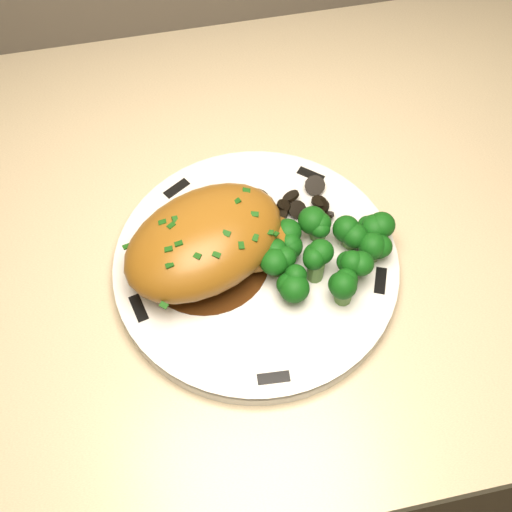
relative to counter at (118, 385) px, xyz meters
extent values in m
cube|color=#4D3A23|center=(0.00, 0.00, -0.02)|extent=(1.98, 0.64, 0.85)
cube|color=beige|center=(0.00, 0.00, 0.42)|extent=(2.04, 0.67, 0.03)
cube|color=#4C443A|center=(0.00, 0.32, 0.50)|extent=(2.04, 0.02, 0.12)
cylinder|color=silver|center=(0.22, -0.08, 0.45)|extent=(0.34, 0.34, 0.02)
cube|color=black|center=(0.30, 0.01, 0.46)|extent=(0.03, 0.03, 0.00)
cube|color=black|center=(0.15, 0.03, 0.46)|extent=(0.03, 0.02, 0.00)
cube|color=black|center=(0.09, -0.11, 0.46)|extent=(0.02, 0.03, 0.00)
cube|color=black|center=(0.21, -0.21, 0.46)|extent=(0.03, 0.01, 0.00)
cube|color=black|center=(0.33, -0.13, 0.46)|extent=(0.02, 0.03, 0.00)
cylinder|color=#371B0A|center=(0.17, -0.07, 0.46)|extent=(0.13, 0.13, 0.00)
ellipsoid|color=#8B5618|center=(0.17, -0.07, 0.49)|extent=(0.20, 0.17, 0.07)
ellipsoid|color=#8B5618|center=(0.22, -0.07, 0.48)|extent=(0.09, 0.08, 0.04)
cube|color=#12400D|center=(0.12, -0.08, 0.52)|extent=(0.01, 0.01, 0.00)
cube|color=#12400D|center=(0.14, -0.08, 0.52)|extent=(0.01, 0.01, 0.00)
cube|color=#12400D|center=(0.16, -0.07, 0.52)|extent=(0.01, 0.01, 0.00)
cube|color=#12400D|center=(0.17, -0.06, 0.52)|extent=(0.01, 0.01, 0.00)
cube|color=#12400D|center=(0.19, -0.05, 0.52)|extent=(0.01, 0.01, 0.00)
cube|color=#12400D|center=(0.21, -0.04, 0.52)|extent=(0.01, 0.01, 0.00)
cylinder|color=black|center=(0.29, -0.02, 0.46)|extent=(0.02, 0.01, 0.01)
cylinder|color=black|center=(0.28, -0.01, 0.46)|extent=(0.02, 0.02, 0.01)
cylinder|color=black|center=(0.28, -0.01, 0.46)|extent=(0.02, 0.02, 0.01)
cylinder|color=black|center=(0.26, 0.00, 0.46)|extent=(0.02, 0.02, 0.01)
cylinder|color=black|center=(0.25, 0.00, 0.46)|extent=(0.02, 0.02, 0.01)
cylinder|color=black|center=(0.24, -0.01, 0.46)|extent=(0.02, 0.02, 0.01)
cylinder|color=black|center=(0.23, -0.01, 0.46)|extent=(0.02, 0.02, 0.01)
cylinder|color=black|center=(0.23, -0.02, 0.46)|extent=(0.02, 0.02, 0.00)
cylinder|color=black|center=(0.23, -0.03, 0.46)|extent=(0.03, 0.03, 0.01)
cylinder|color=black|center=(0.24, -0.04, 0.46)|extent=(0.03, 0.03, 0.02)
cylinder|color=black|center=(0.25, -0.04, 0.46)|extent=(0.03, 0.02, 0.01)
cylinder|color=black|center=(0.26, -0.04, 0.46)|extent=(0.03, 0.03, 0.01)
cylinder|color=black|center=(0.28, -0.04, 0.46)|extent=(0.03, 0.03, 0.01)
cylinder|color=black|center=(0.28, -0.03, 0.46)|extent=(0.03, 0.03, 0.01)
cylinder|color=#4A7330|center=(0.26, -0.08, 0.47)|extent=(0.02, 0.02, 0.02)
sphere|color=black|center=(0.26, -0.08, 0.48)|extent=(0.03, 0.03, 0.03)
cylinder|color=#4A7330|center=(0.29, -0.07, 0.47)|extent=(0.02, 0.02, 0.02)
sphere|color=black|center=(0.29, -0.07, 0.48)|extent=(0.03, 0.03, 0.03)
cylinder|color=#4A7330|center=(0.32, -0.08, 0.47)|extent=(0.02, 0.02, 0.02)
sphere|color=black|center=(0.32, -0.08, 0.48)|extent=(0.03, 0.03, 0.03)
cylinder|color=#4A7330|center=(0.27, -0.11, 0.47)|extent=(0.02, 0.02, 0.02)
sphere|color=black|center=(0.27, -0.11, 0.48)|extent=(0.03, 0.03, 0.03)
cylinder|color=#4A7330|center=(0.31, -0.12, 0.47)|extent=(0.02, 0.02, 0.02)
sphere|color=black|center=(0.31, -0.12, 0.48)|extent=(0.03, 0.03, 0.03)
cylinder|color=#4A7330|center=(0.33, -0.10, 0.47)|extent=(0.02, 0.02, 0.02)
sphere|color=black|center=(0.33, -0.10, 0.48)|extent=(0.03, 0.03, 0.03)
cylinder|color=#4A7330|center=(0.24, -0.13, 0.47)|extent=(0.02, 0.02, 0.02)
sphere|color=black|center=(0.24, -0.13, 0.48)|extent=(0.03, 0.03, 0.03)
cylinder|color=#4A7330|center=(0.29, -0.14, 0.47)|extent=(0.02, 0.02, 0.02)
sphere|color=black|center=(0.29, -0.14, 0.48)|extent=(0.03, 0.03, 0.03)
cylinder|color=#4A7330|center=(0.23, -0.10, 0.47)|extent=(0.02, 0.02, 0.02)
sphere|color=black|center=(0.23, -0.10, 0.48)|extent=(0.03, 0.03, 0.03)
cylinder|color=#4A7330|center=(0.34, -0.08, 0.47)|extent=(0.02, 0.02, 0.02)
sphere|color=black|center=(0.34, -0.08, 0.48)|extent=(0.03, 0.03, 0.03)
camera|label=1|loc=(0.15, -0.41, 1.02)|focal=45.00mm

